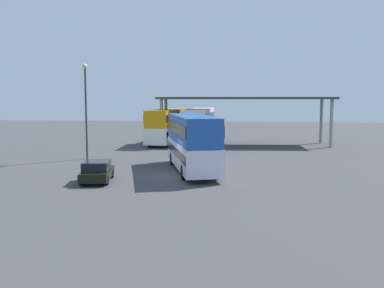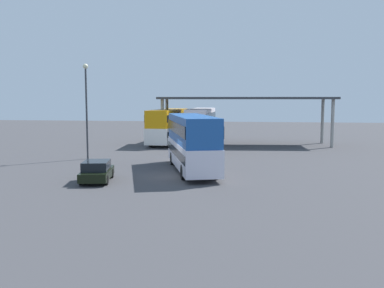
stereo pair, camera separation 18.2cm
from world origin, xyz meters
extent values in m
plane|color=#404043|center=(0.00, 0.00, 0.00)|extent=(140.00, 140.00, 0.00)
cube|color=silver|center=(0.85, 2.47, 1.24)|extent=(5.33, 10.76, 1.79)
cube|color=#1C4E9A|center=(0.85, 2.47, 3.10)|extent=(5.20, 10.54, 1.94)
cube|color=black|center=(0.85, 2.47, 1.46)|extent=(5.25, 10.37, 0.61)
cube|color=black|center=(0.85, 2.47, 3.20)|extent=(5.25, 10.37, 0.77)
cube|color=black|center=(-0.65, 7.45, 1.51)|extent=(2.00, 0.69, 1.07)
cube|color=orange|center=(-0.65, 7.45, 2.37)|extent=(1.64, 0.56, 0.36)
cylinder|color=black|center=(-1.13, 5.28, 0.50)|extent=(0.56, 1.04, 1.00)
cylinder|color=black|center=(0.95, 5.91, 0.50)|extent=(0.56, 1.04, 1.00)
cylinder|color=black|center=(0.74, -0.96, 0.50)|extent=(0.56, 1.04, 1.00)
cylinder|color=black|center=(2.82, -0.33, 0.50)|extent=(0.56, 1.04, 1.00)
cube|color=black|center=(-4.67, -2.22, 0.49)|extent=(2.38, 4.10, 0.55)
cube|color=black|center=(-4.64, -2.41, 1.06)|extent=(1.93, 2.37, 0.58)
cylinder|color=black|center=(-5.65, -1.19, 0.30)|extent=(0.31, 0.63, 0.60)
cylinder|color=black|center=(-4.13, -0.91, 0.30)|extent=(0.31, 0.63, 0.60)
cylinder|color=black|center=(-5.21, -3.54, 0.30)|extent=(0.31, 0.63, 0.60)
cylinder|color=black|center=(-3.69, -3.25, 0.30)|extent=(0.31, 0.63, 0.60)
cube|color=white|center=(-4.57, 21.10, 1.23)|extent=(3.18, 10.75, 1.76)
cube|color=orange|center=(-4.57, 21.10, 3.07)|extent=(3.09, 10.53, 1.91)
cube|color=black|center=(-4.57, 21.10, 1.44)|extent=(3.19, 10.32, 0.60)
cube|color=black|center=(-4.57, 21.10, 3.16)|extent=(3.19, 10.32, 0.76)
cube|color=black|center=(-4.24, 26.34, 1.50)|extent=(2.15, 0.23, 1.06)
cube|color=orange|center=(-4.24, 26.34, 2.34)|extent=(1.77, 0.19, 0.36)
cylinder|color=black|center=(-5.51, 24.45, 0.50)|extent=(0.34, 1.02, 1.00)
cylinder|color=black|center=(-3.22, 24.31, 0.50)|extent=(0.34, 1.02, 1.00)
cylinder|color=black|center=(-5.91, 17.88, 0.50)|extent=(0.34, 1.02, 1.00)
cylinder|color=black|center=(-3.63, 17.74, 0.50)|extent=(0.34, 1.02, 1.00)
cube|color=navy|center=(-0.83, 22.55, 1.25)|extent=(2.64, 10.25, 1.80)
cube|color=white|center=(-0.83, 22.55, 3.12)|extent=(2.57, 10.04, 1.95)
cube|color=black|center=(-0.83, 22.55, 1.47)|extent=(2.67, 9.84, 0.61)
cube|color=black|center=(-0.83, 22.55, 3.22)|extent=(2.67, 9.84, 0.78)
cube|color=black|center=(-0.74, 27.60, 1.52)|extent=(2.10, 0.14, 1.08)
cube|color=orange|center=(-0.74, 27.60, 2.38)|extent=(1.73, 0.11, 0.36)
cylinder|color=black|center=(-1.89, 25.73, 0.50)|extent=(0.30, 1.00, 1.00)
cylinder|color=black|center=(0.33, 25.69, 0.50)|extent=(0.30, 1.00, 1.00)
cylinder|color=black|center=(-2.00, 19.41, 0.50)|extent=(0.30, 1.00, 1.00)
cylinder|color=black|center=(0.22, 19.37, 0.50)|extent=(0.30, 1.00, 1.00)
cube|color=#33353A|center=(4.43, 21.14, 5.34)|extent=(20.10, 7.19, 0.25)
cylinder|color=#9E9B93|center=(13.49, 24.09, 2.61)|extent=(0.36, 0.36, 5.22)
cylinder|color=#9E9B93|center=(13.84, 19.66, 2.61)|extent=(0.36, 0.36, 5.22)
cylinder|color=#9E9B93|center=(-4.97, 22.62, 2.61)|extent=(0.36, 0.36, 5.22)
cylinder|color=#9E9B93|center=(-4.62, 18.19, 2.61)|extent=(0.36, 0.36, 5.22)
cylinder|color=#33353A|center=(-9.11, 7.51, 3.95)|extent=(0.16, 0.16, 7.91)
sphere|color=beige|center=(-9.11, 7.51, 8.06)|extent=(0.44, 0.44, 0.44)
camera|label=1|loc=(4.89, -28.34, 5.31)|focal=40.16mm
camera|label=2|loc=(5.07, -28.32, 5.31)|focal=40.16mm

